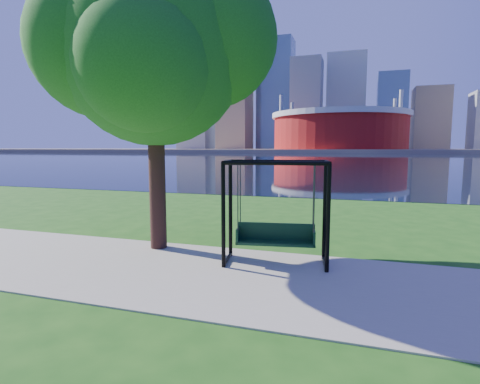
% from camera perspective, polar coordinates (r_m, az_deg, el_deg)
% --- Properties ---
extents(ground, '(900.00, 900.00, 0.00)m').
position_cam_1_polar(ground, '(8.18, 0.27, -11.79)').
color(ground, '#1E5114').
rests_on(ground, ground).
extents(path, '(120.00, 4.00, 0.03)m').
position_cam_1_polar(path, '(7.73, -0.86, -12.80)').
color(path, '#9E937F').
rests_on(path, ground).
extents(river, '(900.00, 180.00, 0.02)m').
position_cam_1_polar(river, '(109.47, 16.46, 5.06)').
color(river, black).
rests_on(river, ground).
extents(far_bank, '(900.00, 228.00, 2.00)m').
position_cam_1_polar(far_bank, '(313.42, 17.29, 6.10)').
color(far_bank, '#937F60').
rests_on(far_bank, ground).
extents(stadium, '(83.00, 83.00, 32.00)m').
position_cam_1_polar(stadium, '(243.00, 14.88, 9.21)').
color(stadium, maroon).
rests_on(stadium, far_bank).
extents(skyline, '(392.00, 66.00, 96.50)m').
position_cam_1_polar(skyline, '(328.56, 16.76, 12.22)').
color(skyline, gray).
rests_on(skyline, far_bank).
extents(swing, '(2.41, 1.34, 2.33)m').
position_cam_1_polar(swing, '(8.35, 5.48, -3.46)').
color(swing, black).
rests_on(swing, ground).
extents(park_tree, '(5.86, 5.29, 7.28)m').
position_cam_1_polar(park_tree, '(10.11, -13.10, 20.61)').
color(park_tree, black).
rests_on(park_tree, ground).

